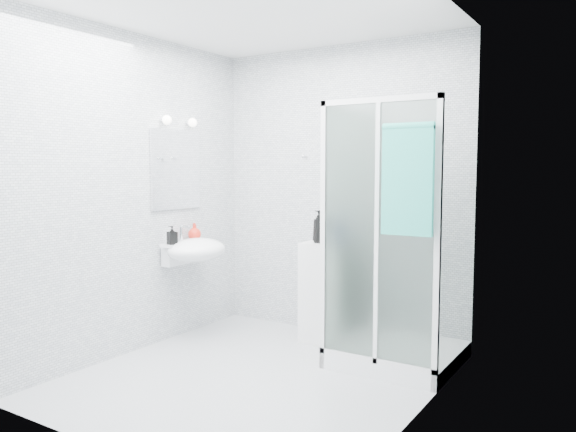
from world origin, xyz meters
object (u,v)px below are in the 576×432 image
Objects in this scene: shower_enclosure at (385,306)px; storage_cabinet at (326,292)px; soap_dispenser_orange at (195,231)px; hand_towel at (408,177)px; shampoo_bottle_b at (337,227)px; wall_basin at (194,250)px; soap_dispenser_black at (172,235)px; shampoo_bottle_a at (319,226)px.

storage_cabinet is (-0.66, 0.26, -0.01)m from shower_enclosure.
storage_cabinet is 1.30m from soap_dispenser_orange.
hand_towel is 2.86× the size of shampoo_bottle_b.
soap_dispenser_orange reaches higher than storage_cabinet.
soap_dispenser_black reaches higher than wall_basin.
hand_towel is at bearing -2.47° from wall_basin.
hand_towel is 4.94× the size of soap_dispenser_orange.
shampoo_bottle_b is at bearing 34.48° from soap_dispenser_black.
shampoo_bottle_a is at bearing 18.95° from soap_dispenser_orange.
wall_basin is (-1.66, -0.32, 0.35)m from shower_enclosure.
soap_dispenser_orange is (-2.09, 0.23, -0.51)m from hand_towel.
wall_basin is at bearing -150.70° from shampoo_bottle_b.
wall_basin is 1.99× the size of shampoo_bottle_a.
shower_enclosure is at bearing 16.28° from soap_dispenser_black.
shower_enclosure is at bearing -16.11° from shampoo_bottle_a.
shower_enclosure reaches higher than hand_towel.
soap_dispenser_orange is at bearing 97.91° from soap_dispenser_black.
soap_dispenser_orange is at bearing 173.73° from hand_towel.
shower_enclosure is 13.13× the size of soap_dispenser_orange.
shower_enclosure is 0.71m from storage_cabinet.
hand_towel is at bearing 2.94° from soap_dispenser_black.
shampoo_bottle_b is 1.65× the size of soap_dispenser_black.
shampoo_bottle_a reaches higher than shampoo_bottle_b.
shampoo_bottle_a is (-1.01, 0.60, -0.44)m from hand_towel.
hand_towel is at bearing -38.26° from shampoo_bottle_b.
soap_dispenser_orange is at bearing -161.05° from shampoo_bottle_a.
shower_enclosure is 7.60× the size of shampoo_bottle_b.
shower_enclosure is 7.10× the size of shampoo_bottle_a.
soap_dispenser_orange is (-1.12, -0.43, 0.50)m from storage_cabinet.
soap_dispenser_black is (-1.04, -0.71, -0.07)m from shampoo_bottle_a.
soap_dispenser_orange is (-1.78, -0.17, 0.49)m from shower_enclosure.
hand_towel is at bearing -34.62° from storage_cabinet.
shampoo_bottle_a is at bearing -124.93° from storage_cabinet.
shampoo_bottle_a is 1.07× the size of shampoo_bottle_b.
soap_dispenser_orange is at bearing -159.59° from storage_cabinet.
wall_basin is 3.68× the size of soap_dispenser_orange.
shower_enclosure is at bearing 10.81° from wall_basin.
soap_dispenser_black is (-1.73, -0.51, 0.49)m from shower_enclosure.
soap_dispenser_black is (-1.17, -0.80, -0.06)m from shampoo_bottle_b.
soap_dispenser_orange is (-1.08, -0.37, -0.07)m from shampoo_bottle_a.
shampoo_bottle_b reaches higher than soap_dispenser_orange.
shampoo_bottle_a reaches higher than soap_dispenser_orange.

